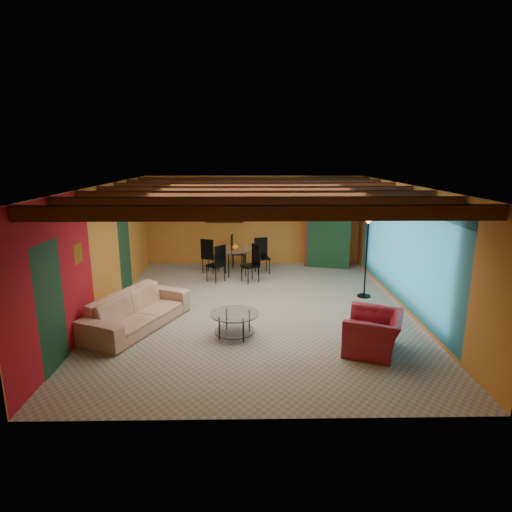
{
  "coord_description": "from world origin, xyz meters",
  "views": [
    {
      "loc": [
        -0.16,
        -8.8,
        3.33
      ],
      "look_at": [
        0.0,
        0.2,
        1.15
      ],
      "focal_mm": 29.62,
      "sensor_mm": 36.0,
      "label": 1
    }
  ],
  "objects_px": {
    "coffee_table": "(235,324)",
    "dining_table": "(235,257)",
    "armchair": "(373,332)",
    "floor_lamp": "(366,256)",
    "potted_plant": "(329,187)",
    "sofa": "(138,310)",
    "armoire": "(327,231)",
    "vase": "(235,236)"
  },
  "relations": [
    {
      "from": "coffee_table",
      "to": "dining_table",
      "type": "height_order",
      "value": "dining_table"
    },
    {
      "from": "armchair",
      "to": "floor_lamp",
      "type": "bearing_deg",
      "value": -169.78
    },
    {
      "from": "armchair",
      "to": "floor_lamp",
      "type": "relative_size",
      "value": 0.53
    },
    {
      "from": "dining_table",
      "to": "potted_plant",
      "type": "xyz_separation_m",
      "value": [
        2.73,
        1.02,
        1.88
      ]
    },
    {
      "from": "dining_table",
      "to": "floor_lamp",
      "type": "xyz_separation_m",
      "value": [
        3.14,
        -1.91,
        0.48
      ]
    },
    {
      "from": "sofa",
      "to": "armoire",
      "type": "distance_m",
      "value": 6.56
    },
    {
      "from": "armoire",
      "to": "armchair",
      "type": "bearing_deg",
      "value": -76.89
    },
    {
      "from": "armchair",
      "to": "potted_plant",
      "type": "xyz_separation_m",
      "value": [
        0.22,
        5.79,
        2.05
      ]
    },
    {
      "from": "armchair",
      "to": "dining_table",
      "type": "distance_m",
      "value": 5.4
    },
    {
      "from": "armchair",
      "to": "coffee_table",
      "type": "height_order",
      "value": "armchair"
    },
    {
      "from": "dining_table",
      "to": "vase",
      "type": "bearing_deg",
      "value": 0.0
    },
    {
      "from": "potted_plant",
      "to": "vase",
      "type": "xyz_separation_m",
      "value": [
        -2.73,
        -1.02,
        -1.29
      ]
    },
    {
      "from": "sofa",
      "to": "armchair",
      "type": "height_order",
      "value": "sofa"
    },
    {
      "from": "sofa",
      "to": "dining_table",
      "type": "xyz_separation_m",
      "value": [
        1.81,
        3.66,
        0.16
      ]
    },
    {
      "from": "vase",
      "to": "dining_table",
      "type": "bearing_deg",
      "value": 0.0
    },
    {
      "from": "coffee_table",
      "to": "potted_plant",
      "type": "height_order",
      "value": "potted_plant"
    },
    {
      "from": "floor_lamp",
      "to": "potted_plant",
      "type": "relative_size",
      "value": 4.19
    },
    {
      "from": "vase",
      "to": "floor_lamp",
      "type": "bearing_deg",
      "value": -31.39
    },
    {
      "from": "potted_plant",
      "to": "sofa",
      "type": "bearing_deg",
      "value": -134.16
    },
    {
      "from": "armoire",
      "to": "potted_plant",
      "type": "height_order",
      "value": "potted_plant"
    },
    {
      "from": "armoire",
      "to": "potted_plant",
      "type": "bearing_deg",
      "value": 0.0
    },
    {
      "from": "dining_table",
      "to": "vase",
      "type": "xyz_separation_m",
      "value": [
        0.0,
        0.0,
        0.6
      ]
    },
    {
      "from": "coffee_table",
      "to": "floor_lamp",
      "type": "bearing_deg",
      "value": 35.9
    },
    {
      "from": "sofa",
      "to": "floor_lamp",
      "type": "bearing_deg",
      "value": -46.6
    },
    {
      "from": "sofa",
      "to": "armoire",
      "type": "height_order",
      "value": "armoire"
    },
    {
      "from": "dining_table",
      "to": "sofa",
      "type": "bearing_deg",
      "value": -116.3
    },
    {
      "from": "sofa",
      "to": "armoire",
      "type": "relative_size",
      "value": 1.11
    },
    {
      "from": "armoire",
      "to": "vase",
      "type": "xyz_separation_m",
      "value": [
        -2.73,
        -1.02,
        0.03
      ]
    },
    {
      "from": "coffee_table",
      "to": "floor_lamp",
      "type": "height_order",
      "value": "floor_lamp"
    },
    {
      "from": "coffee_table",
      "to": "potted_plant",
      "type": "distance_m",
      "value": 6.15
    },
    {
      "from": "sofa",
      "to": "coffee_table",
      "type": "height_order",
      "value": "sofa"
    },
    {
      "from": "floor_lamp",
      "to": "vase",
      "type": "relative_size",
      "value": 10.83
    },
    {
      "from": "floor_lamp",
      "to": "vase",
      "type": "bearing_deg",
      "value": 148.61
    },
    {
      "from": "armoire",
      "to": "vase",
      "type": "height_order",
      "value": "armoire"
    },
    {
      "from": "potted_plant",
      "to": "armchair",
      "type": "bearing_deg",
      "value": -92.16
    },
    {
      "from": "sofa",
      "to": "potted_plant",
      "type": "relative_size",
      "value": 5.05
    },
    {
      "from": "sofa",
      "to": "armchair",
      "type": "relative_size",
      "value": 2.27
    },
    {
      "from": "armoire",
      "to": "sofa",
      "type": "bearing_deg",
      "value": -118.88
    },
    {
      "from": "armchair",
      "to": "armoire",
      "type": "height_order",
      "value": "armoire"
    },
    {
      "from": "dining_table",
      "to": "floor_lamp",
      "type": "bearing_deg",
      "value": -31.39
    },
    {
      "from": "armchair",
      "to": "potted_plant",
      "type": "relative_size",
      "value": 2.22
    },
    {
      "from": "armchair",
      "to": "armoire",
      "type": "relative_size",
      "value": 0.49
    }
  ]
}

